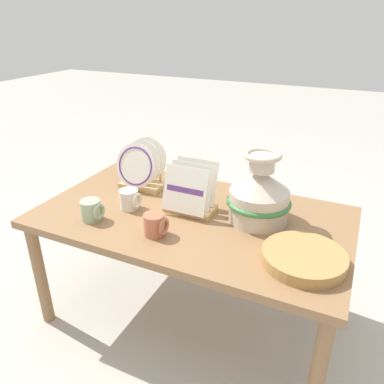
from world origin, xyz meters
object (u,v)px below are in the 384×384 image
object	(u,v)px
dish_rack_square_plates	(190,195)
mug_cream_glaze	(130,199)
dish_rack_round_plates	(141,170)
mug_sage_glaze	(92,210)
ceramic_vase	(259,194)
mug_terracotta_glaze	(155,225)
wicker_charger_stack	(304,258)

from	to	relation	value
dish_rack_square_plates	mug_cream_glaze	xyz separation A→B (m)	(-0.26, -0.10, -0.03)
dish_rack_round_plates	mug_sage_glaze	world-z (taller)	dish_rack_round_plates
ceramic_vase	mug_sage_glaze	bearing A→B (deg)	-154.93
dish_rack_square_plates	mug_sage_glaze	world-z (taller)	dish_rack_square_plates
dish_rack_round_plates	mug_terracotta_glaze	xyz separation A→B (m)	(0.30, -0.37, -0.05)
dish_rack_round_plates	wicker_charger_stack	size ratio (longest dim) A/B	0.80
ceramic_vase	dish_rack_round_plates	size ratio (longest dim) A/B	1.28
mug_cream_glaze	mug_sage_glaze	xyz separation A→B (m)	(-0.09, -0.16, 0.00)
dish_rack_square_plates	wicker_charger_stack	bearing A→B (deg)	-19.45
ceramic_vase	mug_terracotta_glaze	world-z (taller)	ceramic_vase
wicker_charger_stack	mug_cream_glaze	world-z (taller)	mug_cream_glaze
dish_rack_square_plates	mug_terracotta_glaze	xyz separation A→B (m)	(-0.04, -0.25, -0.03)
ceramic_vase	dish_rack_square_plates	size ratio (longest dim) A/B	1.39
dish_rack_square_plates	wicker_charger_stack	world-z (taller)	dish_rack_square_plates
dish_rack_square_plates	ceramic_vase	bearing A→B (deg)	8.48
ceramic_vase	mug_cream_glaze	distance (m)	0.58
mug_terracotta_glaze	mug_cream_glaze	distance (m)	0.26
ceramic_vase	dish_rack_round_plates	world-z (taller)	ceramic_vase
wicker_charger_stack	mug_sage_glaze	distance (m)	0.89
dish_rack_round_plates	dish_rack_square_plates	bearing A→B (deg)	-19.71
mug_cream_glaze	mug_sage_glaze	world-z (taller)	same
dish_rack_round_plates	ceramic_vase	bearing A→B (deg)	-6.77
wicker_charger_stack	mug_terracotta_glaze	xyz separation A→B (m)	(-0.58, -0.06, 0.02)
ceramic_vase	dish_rack_round_plates	xyz separation A→B (m)	(-0.64, 0.08, -0.03)
ceramic_vase	mug_terracotta_glaze	xyz separation A→B (m)	(-0.34, -0.29, -0.08)
mug_terracotta_glaze	mug_sage_glaze	distance (m)	0.31
wicker_charger_stack	mug_terracotta_glaze	size ratio (longest dim) A/B	3.20
mug_sage_glaze	mug_cream_glaze	bearing A→B (deg)	60.12
dish_rack_square_plates	mug_terracotta_glaze	world-z (taller)	dish_rack_square_plates
ceramic_vase	dish_rack_round_plates	bearing A→B (deg)	173.23
mug_cream_glaze	mug_sage_glaze	bearing A→B (deg)	-119.88
dish_rack_square_plates	mug_terracotta_glaze	size ratio (longest dim) A/B	2.37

